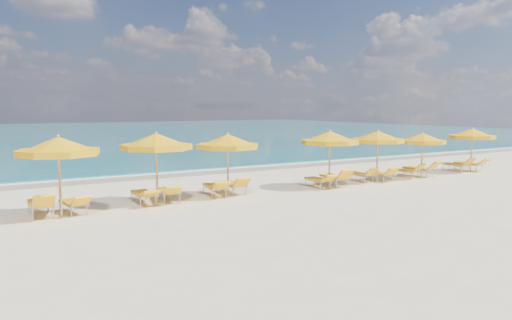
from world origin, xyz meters
TOP-DOWN VIEW (x-y plane):
  - ground_plane at (0.00, 0.00)m, footprint 120.00×120.00m
  - ocean at (0.00, 48.00)m, footprint 120.00×80.00m
  - wet_sand_band at (0.00, 7.40)m, footprint 120.00×2.60m
  - foam_line at (0.00, 8.20)m, footprint 120.00×1.20m
  - whitecap_near at (-6.00, 17.00)m, footprint 14.00×0.36m
  - whitecap_far at (8.00, 24.00)m, footprint 18.00×0.30m
  - umbrella_1 at (-8.31, -0.27)m, footprint 2.80×2.80m
  - umbrella_2 at (-4.90, 0.30)m, footprint 3.39×3.39m
  - umbrella_3 at (-2.04, 0.23)m, footprint 2.95×2.95m
  - umbrella_4 at (2.73, -0.13)m, footprint 2.56×2.56m
  - umbrella_5 at (5.64, -0.04)m, footprint 2.48×2.48m
  - umbrella_6 at (8.36, -0.29)m, footprint 2.38×2.38m
  - umbrella_7 at (12.47, -0.06)m, footprint 2.60×2.60m
  - lounger_1_left at (-8.85, 0.20)m, footprint 0.72×1.99m
  - lounger_1_right at (-7.85, 0.12)m, footprint 0.80×1.79m
  - lounger_2_left at (-5.35, 0.49)m, footprint 0.68×1.92m
  - lounger_2_right at (-4.37, 0.49)m, footprint 0.98×1.98m
  - lounger_3_left at (-2.45, 0.56)m, footprint 0.91×1.94m
  - lounger_3_right at (-1.53, 0.71)m, footprint 0.77×1.89m
  - lounger_4_left at (2.31, 0.09)m, footprint 0.64×1.77m
  - lounger_4_right at (3.21, 0.08)m, footprint 0.90×1.99m
  - lounger_5_left at (5.09, 0.44)m, footprint 0.60×1.67m
  - lounger_5_right at (6.02, 0.13)m, footprint 0.68×1.75m
  - lounger_6_left at (8.00, 0.32)m, footprint 0.78×1.61m
  - lounger_6_right at (8.86, 0.29)m, footprint 0.94×1.97m
  - lounger_7_left at (12.02, 0.50)m, footprint 0.63×1.77m
  - lounger_7_right at (12.93, 0.37)m, footprint 0.79×1.97m

SIDE VIEW (x-z plane):
  - ground_plane at x=0.00m, z-range 0.00..0.00m
  - ocean at x=0.00m, z-range -0.15..0.15m
  - wet_sand_band at x=0.00m, z-range -0.01..0.01m
  - foam_line at x=0.00m, z-range -0.01..0.01m
  - whitecap_near at x=-6.00m, z-range -0.03..0.03m
  - whitecap_far at x=8.00m, z-range -0.03..0.03m
  - lounger_6_left at x=8.00m, z-range -0.18..0.58m
  - lounger_5_left at x=5.09m, z-range -0.18..0.59m
  - lounger_4_left at x=2.31m, z-range -0.14..0.56m
  - lounger_1_right at x=-7.85m, z-range -0.16..0.58m
  - lounger_5_right at x=6.02m, z-range -0.18..0.60m
  - lounger_2_left at x=-5.35m, z-range -0.12..0.56m
  - lounger_7_left at x=12.02m, z-range -0.20..0.64m
  - lounger_3_left at x=-2.45m, z-range -0.15..0.60m
  - lounger_2_right at x=-4.37m, z-range -0.15..0.60m
  - lounger_3_right at x=-1.53m, z-range -0.18..0.63m
  - lounger_7_right at x=12.93m, z-range -0.17..0.63m
  - lounger_6_right at x=8.86m, z-range -0.21..0.68m
  - lounger_4_right at x=3.21m, z-range -0.21..0.69m
  - lounger_1_left at x=-8.85m, z-range -0.21..0.70m
  - umbrella_6 at x=8.36m, z-range 0.80..3.08m
  - umbrella_7 at x=12.47m, z-range 0.84..3.24m
  - umbrella_5 at x=5.64m, z-range 0.86..3.31m
  - umbrella_3 at x=-2.04m, z-range 0.88..3.39m
  - umbrella_4 at x=2.73m, z-range 0.89..3.40m
  - umbrella_2 at x=-4.90m, z-range 0.92..3.54m
  - umbrella_1 at x=-8.31m, z-range 0.93..3.56m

